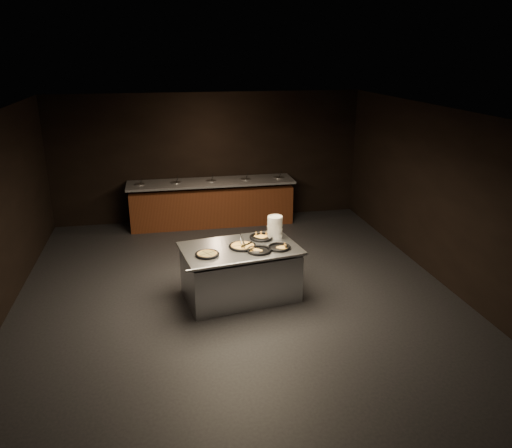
% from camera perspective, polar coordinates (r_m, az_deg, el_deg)
% --- Properties ---
extents(room, '(7.02, 8.02, 2.92)m').
position_cam_1_polar(room, '(7.66, -2.32, 1.64)').
color(room, black).
rests_on(room, ground).
extents(salad_bar, '(3.70, 0.83, 1.18)m').
position_cam_1_polar(salad_bar, '(11.33, -5.06, 2.11)').
color(salad_bar, '#582814').
rests_on(salad_bar, ground).
extents(serving_counter, '(1.95, 1.42, 0.86)m').
position_cam_1_polar(serving_counter, '(7.97, -1.82, -5.65)').
color(serving_counter, silver).
rests_on(serving_counter, ground).
extents(plate_stack, '(0.24, 0.24, 0.36)m').
position_cam_1_polar(plate_stack, '(8.14, 2.17, -0.34)').
color(plate_stack, silver).
rests_on(plate_stack, serving_counter).
extents(pan_veggie_whole, '(0.36, 0.36, 0.04)m').
position_cam_1_polar(pan_veggie_whole, '(7.52, -5.60, -3.44)').
color(pan_veggie_whole, black).
rests_on(pan_veggie_whole, serving_counter).
extents(pan_cheese_whole, '(0.43, 0.43, 0.04)m').
position_cam_1_polar(pan_cheese_whole, '(7.79, -1.55, -2.52)').
color(pan_cheese_whole, black).
rests_on(pan_cheese_whole, serving_counter).
extents(pan_cheese_slices_a, '(0.40, 0.40, 0.04)m').
position_cam_1_polar(pan_cheese_slices_a, '(8.15, 0.64, -1.50)').
color(pan_cheese_slices_a, black).
rests_on(pan_cheese_slices_a, serving_counter).
extents(pan_cheese_slices_b, '(0.38, 0.38, 0.04)m').
position_cam_1_polar(pan_cheese_slices_b, '(7.63, 0.36, -3.01)').
color(pan_cheese_slices_b, black).
rests_on(pan_cheese_slices_b, serving_counter).
extents(pan_veggie_slices, '(0.36, 0.36, 0.04)m').
position_cam_1_polar(pan_veggie_slices, '(7.75, 2.67, -2.65)').
color(pan_veggie_slices, black).
rests_on(pan_veggie_slices, serving_counter).
extents(server_left, '(0.11, 0.35, 0.17)m').
position_cam_1_polar(server_left, '(7.83, -1.61, -1.90)').
color(server_left, silver).
rests_on(server_left, serving_counter).
extents(server_right, '(0.28, 0.27, 0.17)m').
position_cam_1_polar(server_right, '(7.60, -0.78, -2.60)').
color(server_right, silver).
rests_on(server_right, serving_counter).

